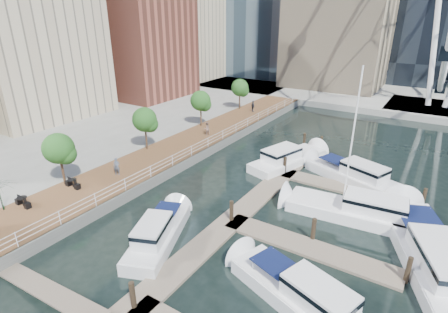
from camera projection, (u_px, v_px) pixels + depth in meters
ground at (124, 268)px, 21.77m from camera, size 520.00×520.00×0.00m
boardwalk at (170, 155)px, 37.74m from camera, size 6.00×60.00×1.00m
seawall at (193, 160)px, 36.25m from camera, size 0.25×60.00×1.00m
land_inland at (29, 117)px, 51.14m from camera, size 48.00×90.00×1.00m
land_far at (391, 65)px, 101.10m from camera, size 200.00×114.00×1.00m
pier at (435, 110)px, 55.18m from camera, size 14.00×12.00×1.00m
railing at (191, 151)px, 35.91m from camera, size 0.10×60.00×1.05m
floating_docks at (304, 224)px, 25.41m from camera, size 16.00×34.00×2.60m
midrise_condos at (94, 22)px, 54.21m from camera, size 19.00×67.00×28.00m
street_trees at (145, 120)px, 36.70m from camera, size 2.60×42.60×4.60m
yacht_foreground at (300, 305)px, 18.96m from camera, size 9.93×5.58×2.15m
pedestrian_near at (117, 166)px, 31.63m from camera, size 0.71×0.65×1.62m
pedestrian_mid at (207, 128)px, 42.00m from camera, size 0.87×0.96×1.62m
pedestrian_far at (253, 106)px, 51.86m from camera, size 1.02×0.92×1.67m
moored_yachts at (337, 225)px, 26.18m from camera, size 23.00×38.47×11.50m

